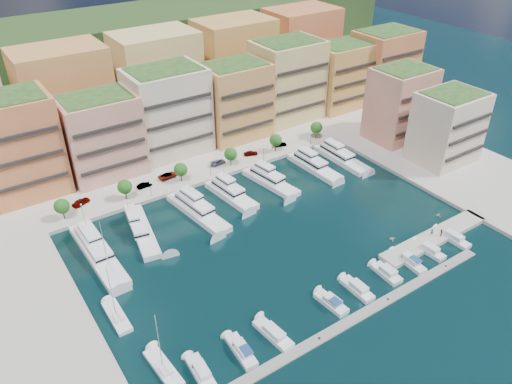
% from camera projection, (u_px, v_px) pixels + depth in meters
% --- Properties ---
extents(ground, '(400.00, 400.00, 0.00)m').
position_uv_depth(ground, '(276.00, 235.00, 118.66)').
color(ground, black).
rests_on(ground, ground).
extents(north_quay, '(220.00, 64.00, 2.00)m').
position_uv_depth(north_quay, '(164.00, 139.00, 162.04)').
color(north_quay, '#9E998E').
rests_on(north_quay, ground).
extents(east_quay, '(34.00, 76.00, 2.00)m').
position_uv_depth(east_quay, '(468.00, 176.00, 142.36)').
color(east_quay, '#9E998E').
rests_on(east_quay, ground).
extents(hillside, '(240.00, 40.00, 58.00)m').
position_uv_depth(hillside, '(112.00, 94.00, 195.63)').
color(hillside, '#263E19').
rests_on(hillside, ground).
extents(south_pontoon, '(72.00, 2.20, 0.35)m').
position_uv_depth(south_pontoon, '(355.00, 319.00, 96.26)').
color(south_pontoon, gray).
rests_on(south_pontoon, ground).
extents(finger_pier, '(32.00, 5.00, 2.00)m').
position_uv_depth(finger_pier, '(434.00, 239.00, 117.45)').
color(finger_pier, '#9E998E').
rests_on(finger_pier, ground).
extents(apartment_1, '(20.00, 16.50, 26.80)m').
position_uv_depth(apartment_1, '(17.00, 146.00, 126.58)').
color(apartment_1, '#D57F47').
rests_on(apartment_1, north_quay).
extents(apartment_2, '(20.00, 15.50, 22.80)m').
position_uv_depth(apartment_2, '(102.00, 136.00, 136.17)').
color(apartment_2, '#E1987D').
rests_on(apartment_2, north_quay).
extents(apartment_3, '(22.00, 16.50, 25.80)m').
position_uv_depth(apartment_3, '(168.00, 111.00, 146.69)').
color(apartment_3, beige).
rests_on(apartment_3, north_quay).
extents(apartment_4, '(20.00, 15.50, 23.80)m').
position_uv_depth(apartment_4, '(235.00, 101.00, 156.22)').
color(apartment_4, tan).
rests_on(apartment_4, north_quay).
extents(apartment_5, '(22.00, 16.50, 26.80)m').
position_uv_depth(apartment_5, '(287.00, 81.00, 167.22)').
color(apartment_5, '#E0C377').
rests_on(apartment_5, north_quay).
extents(apartment_6, '(20.00, 15.50, 22.80)m').
position_uv_depth(apartment_6, '(340.00, 76.00, 177.28)').
color(apartment_6, '#D3934D').
rests_on(apartment_6, north_quay).
extents(apartment_7, '(22.00, 16.50, 24.80)m').
position_uv_depth(apartment_7, '(384.00, 64.00, 184.80)').
color(apartment_7, '#D57F47').
rests_on(apartment_7, north_quay).
extents(apartment_east_a, '(18.00, 14.50, 22.80)m').
position_uv_depth(apartment_east_a, '(400.00, 104.00, 155.35)').
color(apartment_east_a, '#E1987D').
rests_on(apartment_east_a, east_quay).
extents(apartment_east_b, '(18.00, 14.50, 20.80)m').
position_uv_depth(apartment_east_b, '(447.00, 127.00, 143.29)').
color(apartment_east_b, beige).
rests_on(apartment_east_b, east_quay).
extents(backblock_1, '(26.00, 18.00, 30.00)m').
position_uv_depth(backblock_1, '(66.00, 97.00, 150.05)').
color(backblock_1, tan).
rests_on(backblock_1, north_quay).
extents(backblock_2, '(26.00, 18.00, 30.00)m').
position_uv_depth(backblock_2, '(158.00, 78.00, 164.23)').
color(backblock_2, '#E0C377').
rests_on(backblock_2, north_quay).
extents(backblock_3, '(26.00, 18.00, 30.00)m').
position_uv_depth(backblock_3, '(235.00, 62.00, 178.40)').
color(backblock_3, '#D3934D').
rests_on(backblock_3, north_quay).
extents(backblock_4, '(26.00, 18.00, 30.00)m').
position_uv_depth(backblock_4, '(301.00, 48.00, 192.58)').
color(backblock_4, '#D57F47').
rests_on(backblock_4, north_quay).
extents(tree_0, '(3.80, 3.80, 5.65)m').
position_uv_depth(tree_0, '(62.00, 206.00, 120.66)').
color(tree_0, '#473323').
rests_on(tree_0, north_quay).
extents(tree_1, '(3.80, 3.80, 5.65)m').
position_uv_depth(tree_1, '(125.00, 187.00, 128.22)').
color(tree_1, '#473323').
rests_on(tree_1, north_quay).
extents(tree_2, '(3.80, 3.80, 5.65)m').
position_uv_depth(tree_2, '(181.00, 169.00, 135.78)').
color(tree_2, '#473323').
rests_on(tree_2, north_quay).
extents(tree_3, '(3.80, 3.80, 5.65)m').
position_uv_depth(tree_3, '(231.00, 154.00, 143.34)').
color(tree_3, '#473323').
rests_on(tree_3, north_quay).
extents(tree_4, '(3.80, 3.80, 5.65)m').
position_uv_depth(tree_4, '(276.00, 140.00, 150.90)').
color(tree_4, '#473323').
rests_on(tree_4, north_quay).
extents(tree_5, '(3.80, 3.80, 5.65)m').
position_uv_depth(tree_5, '(316.00, 127.00, 158.46)').
color(tree_5, '#473323').
rests_on(tree_5, north_quay).
extents(lamppost_0, '(0.30, 0.30, 4.20)m').
position_uv_depth(lamppost_0, '(82.00, 209.00, 121.43)').
color(lamppost_0, black).
rests_on(lamppost_0, north_quay).
extents(lamppost_1, '(0.30, 0.30, 4.20)m').
position_uv_depth(lamppost_1, '(150.00, 187.00, 129.94)').
color(lamppost_1, black).
rests_on(lamppost_1, north_quay).
extents(lamppost_2, '(0.30, 0.30, 4.20)m').
position_uv_depth(lamppost_2, '(211.00, 168.00, 138.44)').
color(lamppost_2, black).
rests_on(lamppost_2, north_quay).
extents(lamppost_3, '(0.30, 0.30, 4.20)m').
position_uv_depth(lamppost_3, '(264.00, 151.00, 146.95)').
color(lamppost_3, black).
rests_on(lamppost_3, north_quay).
extents(lamppost_4, '(0.30, 0.30, 4.20)m').
position_uv_depth(lamppost_4, '(311.00, 136.00, 155.45)').
color(lamppost_4, black).
rests_on(lamppost_4, north_quay).
extents(yacht_0, '(5.51, 26.26, 7.30)m').
position_uv_depth(yacht_0, '(96.00, 250.00, 112.11)').
color(yacht_0, white).
rests_on(yacht_0, ground).
extents(yacht_1, '(8.00, 21.91, 7.30)m').
position_uv_depth(yacht_1, '(141.00, 229.00, 119.08)').
color(yacht_1, white).
rests_on(yacht_1, ground).
extents(yacht_2, '(7.38, 22.57, 7.30)m').
position_uv_depth(yacht_2, '(196.00, 209.00, 125.85)').
color(yacht_2, white).
rests_on(yacht_2, ground).
extents(yacht_3, '(6.60, 18.24, 7.30)m').
position_uv_depth(yacht_3, '(230.00, 192.00, 132.49)').
color(yacht_3, white).
rests_on(yacht_3, ground).
extents(yacht_4, '(7.30, 19.41, 7.30)m').
position_uv_depth(yacht_4, '(269.00, 180.00, 138.05)').
color(yacht_4, white).
rests_on(yacht_4, ground).
extents(yacht_5, '(5.46, 19.56, 7.30)m').
position_uv_depth(yacht_5, '(313.00, 165.00, 145.21)').
color(yacht_5, white).
rests_on(yacht_5, ground).
extents(yacht_6, '(5.07, 20.46, 7.30)m').
position_uv_depth(yacht_6, '(340.00, 156.00, 149.64)').
color(yacht_6, white).
rests_on(yacht_6, ground).
extents(cruiser_0, '(3.09, 8.08, 2.55)m').
position_uv_depth(cruiser_0, '(201.00, 373.00, 85.22)').
color(cruiser_0, silver).
rests_on(cruiser_0, ground).
extents(cruiser_1, '(3.08, 8.43, 2.66)m').
position_uv_depth(cruiser_1, '(242.00, 351.00, 89.06)').
color(cruiser_1, silver).
rests_on(cruiser_1, ground).
extents(cruiser_2, '(3.60, 9.22, 2.55)m').
position_uv_depth(cruiser_2, '(273.00, 334.00, 92.39)').
color(cruiser_2, silver).
rests_on(cruiser_2, ground).
extents(cruiser_4, '(3.24, 7.69, 2.66)m').
position_uv_depth(cruiser_4, '(331.00, 303.00, 99.10)').
color(cruiser_4, silver).
rests_on(cruiser_4, ground).
extents(cruiser_5, '(2.64, 7.95, 2.55)m').
position_uv_depth(cruiser_5, '(357.00, 289.00, 102.46)').
color(cruiser_5, silver).
rests_on(cruiser_5, ground).
extents(cruiser_6, '(3.13, 7.19, 2.55)m').
position_uv_depth(cruiser_6, '(387.00, 273.00, 106.55)').
color(cruiser_6, silver).
rests_on(cruiser_6, ground).
extents(cruiser_7, '(2.90, 8.74, 2.66)m').
position_uv_depth(cruiser_7, '(409.00, 261.00, 109.79)').
color(cruiser_7, silver).
rests_on(cruiser_7, ground).
extents(cruiser_8, '(2.77, 7.83, 2.55)m').
position_uv_depth(cruiser_8, '(429.00, 251.00, 112.98)').
color(cruiser_8, silver).
rests_on(cruiser_8, ground).
extents(cruiser_9, '(2.62, 8.94, 2.55)m').
position_uv_depth(cruiser_9, '(453.00, 238.00, 116.87)').
color(cruiser_9, silver).
rests_on(cruiser_9, ground).
extents(sailboat_2, '(3.24, 8.66, 13.20)m').
position_uv_depth(sailboat_2, '(110.00, 270.00, 107.83)').
color(sailboat_2, white).
rests_on(sailboat_2, ground).
extents(sailboat_0, '(3.47, 10.28, 13.20)m').
position_uv_depth(sailboat_0, '(164.00, 369.00, 86.16)').
color(sailboat_0, white).
rests_on(sailboat_0, ground).
extents(sailboat_1, '(2.81, 9.68, 13.20)m').
position_uv_depth(sailboat_1, '(117.00, 317.00, 96.24)').
color(sailboat_1, white).
rests_on(sailboat_1, ground).
extents(tender_3, '(1.74, 1.59, 0.77)m').
position_uv_depth(tender_3, '(438.00, 215.00, 125.17)').
color(tender_3, beige).
rests_on(tender_3, ground).
extents(tender_1, '(1.87, 1.77, 0.78)m').
position_uv_depth(tender_1, '(392.00, 238.00, 117.11)').
color(tender_1, beige).
rests_on(tender_1, ground).
extents(car_0, '(5.23, 3.64, 1.65)m').
position_uv_depth(car_0, '(81.00, 202.00, 127.58)').
color(car_0, gray).
rests_on(car_0, north_quay).
extents(car_1, '(4.13, 1.64, 1.34)m').
position_uv_depth(car_1, '(144.00, 185.00, 134.73)').
color(car_1, gray).
rests_on(car_1, north_quay).
extents(car_2, '(5.61, 2.94, 1.51)m').
position_uv_depth(car_2, '(168.00, 175.00, 138.96)').
color(car_2, gray).
rests_on(car_2, north_quay).
extents(car_3, '(5.25, 2.59, 1.47)m').
position_uv_depth(car_3, '(218.00, 162.00, 145.44)').
color(car_3, gray).
rests_on(car_3, north_quay).
extents(car_4, '(4.58, 2.92, 1.45)m').
position_uv_depth(car_4, '(251.00, 153.00, 150.26)').
color(car_4, gray).
rests_on(car_4, north_quay).
extents(car_5, '(4.27, 2.64, 1.33)m').
position_uv_depth(car_5, '(280.00, 144.00, 155.30)').
color(car_5, gray).
rests_on(car_5, north_quay).
extents(person_0, '(0.66, 0.77, 1.80)m').
position_uv_depth(person_0, '(432.00, 232.00, 116.68)').
color(person_0, '#282F50').
rests_on(person_0, finger_pier).
extents(person_1, '(1.20, 1.14, 1.95)m').
position_uv_depth(person_1, '(441.00, 233.00, 116.30)').
color(person_1, '#49322C').
rests_on(person_1, finger_pier).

